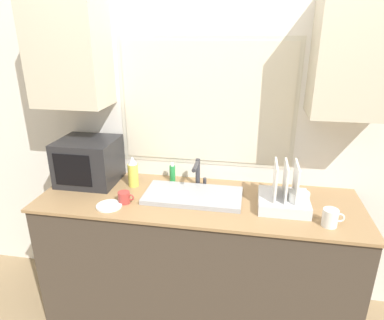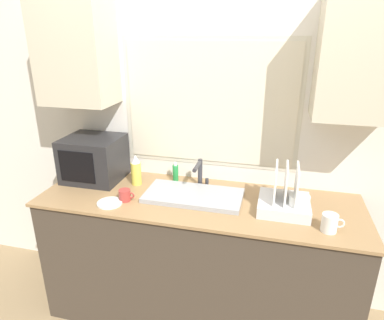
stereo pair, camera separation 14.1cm
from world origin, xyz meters
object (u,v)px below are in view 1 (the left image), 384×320
Objects in this scene: faucet at (198,171)px; soap_bottle at (172,173)px; mug_near_sink at (124,197)px; spray_bottle at (133,172)px; dish_rack at (285,197)px; microwave at (89,161)px.

soap_bottle is at bearing 160.63° from faucet.
faucet is 0.53m from mug_near_sink.
spray_bottle is at bearing -172.95° from faucet.
dish_rack reaches higher than faucet.
spray_bottle reaches higher than mug_near_sink.
microwave reaches higher than mug_near_sink.
faucet is 1.39× the size of soap_bottle.
dish_rack is (0.58, -0.19, -0.05)m from faucet.
soap_bottle is (0.25, 0.13, -0.04)m from spray_bottle.
microwave reaches higher than spray_bottle.
spray_bottle is (-1.03, 0.13, 0.04)m from dish_rack.
dish_rack reaches higher than mug_near_sink.
faucet is 0.61m from dish_rack.
faucet is at bearing -19.37° from soap_bottle.
faucet is at bearing 7.05° from spray_bottle.
dish_rack is at bearing -18.52° from soap_bottle.
spray_bottle reaches higher than soap_bottle.
spray_bottle is at bearing -2.75° from microwave.
soap_bottle is at bearing 59.21° from mug_near_sink.
microwave is 3.81× the size of mug_near_sink.
faucet is 0.90× the size of spray_bottle.
faucet is 0.50× the size of microwave.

